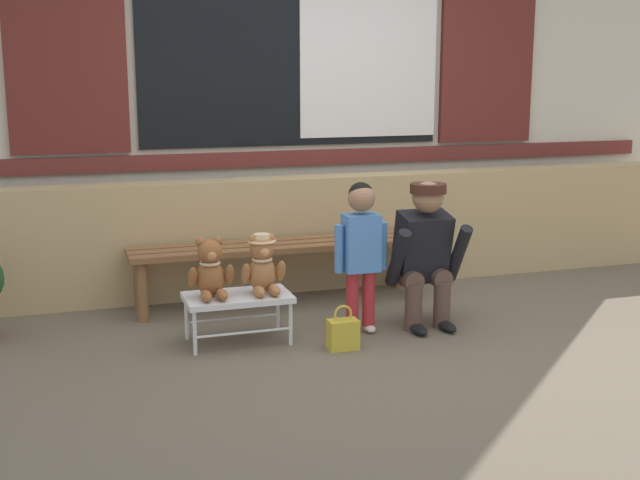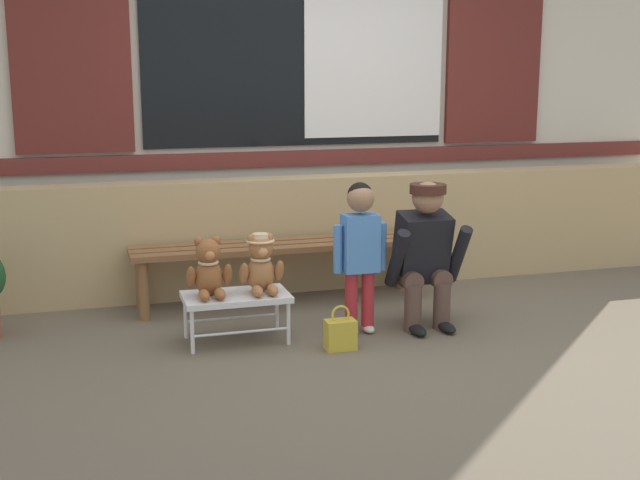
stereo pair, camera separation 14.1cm
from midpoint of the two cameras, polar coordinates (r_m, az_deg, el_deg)
ground_plane at (r=5.06m, az=4.78°, el=-7.22°), size 60.00×60.00×0.00m
brick_low_wall at (r=6.26m, az=0.12°, el=0.52°), size 6.78×0.25×0.85m
shop_facade at (r=6.64m, az=-1.15°, el=13.20°), size 6.92×0.26×3.62m
wooden_bench_long at (r=5.83m, az=-2.02°, el=-0.83°), size 2.10×0.40×0.44m
small_display_bench at (r=5.05m, az=-5.02°, el=-4.10°), size 0.64×0.36×0.30m
teddy_bear_plain at (r=4.97m, az=-6.87°, el=-2.04°), size 0.28×0.26×0.36m
teddy_bear_with_hat at (r=5.03m, az=-3.28°, el=-1.70°), size 0.28×0.27×0.36m
child_standing at (r=5.13m, az=3.57°, el=-0.07°), size 0.35×0.18×0.96m
adult_crouching at (r=5.34m, az=8.00°, el=-0.94°), size 0.50×0.49×0.95m
handbag_on_ground at (r=4.94m, az=2.24°, el=-6.48°), size 0.18×0.11×0.27m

